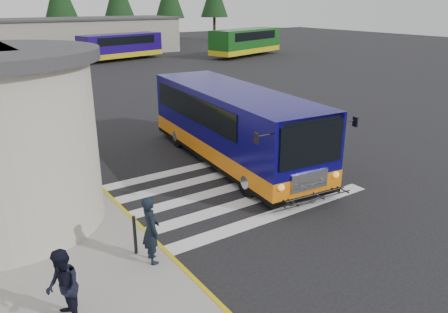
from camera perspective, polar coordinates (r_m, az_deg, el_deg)
ground at (r=15.82m, az=-0.06°, el=-2.95°), size 140.00×140.00×0.00m
curb_strip at (r=17.67m, az=-18.52°, el=-1.26°), size 0.12×34.00×0.16m
crosswalk at (r=14.95m, az=0.07°, el=-4.32°), size 8.00×5.35×0.01m
depot_building at (r=56.07m, az=-20.04°, el=14.48°), size 26.40×8.40×4.20m
transit_bus at (r=17.13m, az=1.18°, el=3.76°), size 4.12×10.51×2.91m
pedestrian_a at (r=10.58m, az=-9.54°, el=-9.40°), size 0.49×0.67×1.69m
pedestrian_b at (r=9.20m, az=-20.27°, el=-15.78°), size 0.63×0.79×1.57m
bollard at (r=11.11m, az=-11.56°, el=-10.00°), size 0.08×0.08×1.02m
far_bus_a at (r=49.77m, az=-13.32°, el=13.94°), size 9.54×4.56×2.37m
far_bus_b at (r=52.11m, az=2.87°, el=14.84°), size 10.55×5.77×2.62m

